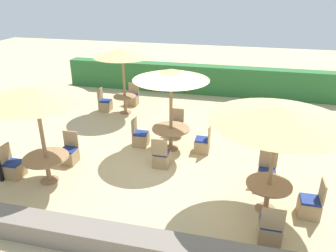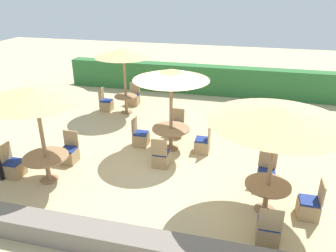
# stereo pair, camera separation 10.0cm
# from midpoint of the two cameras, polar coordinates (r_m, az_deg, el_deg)

# --- Properties ---
(ground_plane) EXTENTS (40.00, 40.00, 0.00)m
(ground_plane) POSITION_cam_midpoint_polar(r_m,az_deg,el_deg) (9.83, -0.56, -6.18)
(ground_plane) COLOR #C6B284
(hedge_row) EXTENTS (13.00, 0.70, 1.34)m
(hedge_row) POSITION_cam_midpoint_polar(r_m,az_deg,el_deg) (15.83, 5.76, 8.10)
(hedge_row) COLOR #2D6B33
(hedge_row) RESTS_ON ground_plane
(stone_border) EXTENTS (10.00, 0.56, 0.47)m
(stone_border) POSITION_cam_midpoint_polar(r_m,az_deg,el_deg) (6.90, -8.67, -19.18)
(stone_border) COLOR slate
(stone_border) RESTS_ON ground_plane
(parasol_back_left) EXTENTS (2.22, 2.22, 2.61)m
(parasol_back_left) POSITION_cam_midpoint_polar(r_m,az_deg,el_deg) (12.88, -7.54, 12.50)
(parasol_back_left) COLOR #93704C
(parasol_back_left) RESTS_ON ground_plane
(round_table_back_left) EXTENTS (0.91, 0.91, 0.72)m
(round_table_back_left) POSITION_cam_midpoint_polar(r_m,az_deg,el_deg) (13.37, -7.11, 4.48)
(round_table_back_left) COLOR #93704C
(round_table_back_left) RESTS_ON ground_plane
(patio_chair_back_left_west) EXTENTS (0.46, 0.46, 0.93)m
(patio_chair_back_left_west) POSITION_cam_midpoint_polar(r_m,az_deg,el_deg) (13.85, -10.51, 3.75)
(patio_chair_back_left_west) COLOR tan
(patio_chair_back_left_west) RESTS_ON ground_plane
(patio_chair_back_left_north) EXTENTS (0.46, 0.46, 0.93)m
(patio_chair_back_left_north) POSITION_cam_midpoint_polar(r_m,az_deg,el_deg) (14.33, -5.79, 4.72)
(patio_chair_back_left_north) COLOR tan
(patio_chair_back_left_north) RESTS_ON ground_plane
(parasol_front_right) EXTENTS (2.96, 2.96, 2.59)m
(parasol_front_right) POSITION_cam_midpoint_polar(r_m,az_deg,el_deg) (7.10, 19.02, 1.91)
(parasol_front_right) COLOR #93704C
(parasol_front_right) RESTS_ON ground_plane
(round_table_front_right) EXTENTS (1.03, 1.03, 0.71)m
(round_table_front_right) POSITION_cam_midpoint_polar(r_m,az_deg,el_deg) (7.95, 17.23, -10.64)
(round_table_front_right) COLOR #93704C
(round_table_front_right) RESTS_ON ground_plane
(patio_chair_front_right_north) EXTENTS (0.46, 0.46, 0.93)m
(patio_chair_front_right_north) POSITION_cam_midpoint_polar(r_m,az_deg,el_deg) (8.98, 17.02, -8.55)
(patio_chair_front_right_north) COLOR tan
(patio_chair_front_right_north) RESTS_ON ground_plane
(patio_chair_front_right_south) EXTENTS (0.46, 0.46, 0.93)m
(patio_chair_front_right_south) POSITION_cam_midpoint_polar(r_m,az_deg,el_deg) (7.30, 17.40, -17.01)
(patio_chair_front_right_south) COLOR tan
(patio_chair_front_right_south) RESTS_ON ground_plane
(patio_chair_front_right_east) EXTENTS (0.46, 0.46, 0.93)m
(patio_chair_front_right_east) POSITION_cam_midpoint_polar(r_m,az_deg,el_deg) (8.26, 23.70, -12.76)
(patio_chair_front_right_east) COLOR tan
(patio_chair_front_right_east) RESTS_ON ground_plane
(parasol_front_left) EXTENTS (2.58, 2.58, 2.62)m
(parasol_front_left) POSITION_cam_midpoint_polar(r_m,az_deg,el_deg) (8.52, -21.87, 5.24)
(parasol_front_left) COLOR #93704C
(parasol_front_left) RESTS_ON ground_plane
(round_table_front_left) EXTENTS (1.18, 1.18, 0.73)m
(round_table_front_left) POSITION_cam_midpoint_polar(r_m,az_deg,el_deg) (9.23, -20.13, -5.72)
(round_table_front_left) COLOR #93704C
(round_table_front_left) RESTS_ON ground_plane
(patio_chair_front_left_west) EXTENTS (0.46, 0.46, 0.93)m
(patio_chair_front_left_west) POSITION_cam_midpoint_polar(r_m,az_deg,el_deg) (9.95, -25.01, -6.51)
(patio_chair_front_left_west) COLOR tan
(patio_chair_front_left_west) RESTS_ON ground_plane
(patio_chair_front_left_north) EXTENTS (0.46, 0.46, 0.93)m
(patio_chair_front_left_north) POSITION_cam_midpoint_polar(r_m,az_deg,el_deg) (10.10, -16.55, -4.67)
(patio_chair_front_left_north) COLOR tan
(patio_chair_front_left_north) RESTS_ON ground_plane
(parasol_center) EXTENTS (2.28, 2.28, 2.60)m
(parasol_center) POSITION_cam_midpoint_polar(r_m,az_deg,el_deg) (9.67, 0.86, 8.91)
(parasol_center) COLOR #93704C
(parasol_center) RESTS_ON ground_plane
(round_table_center) EXTENTS (1.18, 1.18, 0.72)m
(round_table_center) POSITION_cam_midpoint_polar(r_m,az_deg,el_deg) (10.30, 0.80, -1.05)
(round_table_center) COLOR #93704C
(round_table_center) RESTS_ON ground_plane
(patio_chair_center_east) EXTENTS (0.46, 0.46, 0.93)m
(patio_chair_center_east) POSITION_cam_midpoint_polar(r_m,az_deg,el_deg) (10.30, 6.35, -3.18)
(patio_chair_center_east) COLOR tan
(patio_chair_center_east) RESTS_ON ground_plane
(patio_chair_center_west) EXTENTS (0.46, 0.46, 0.93)m
(patio_chair_center_west) POSITION_cam_midpoint_polar(r_m,az_deg,el_deg) (10.70, -4.55, -2.03)
(patio_chair_center_west) COLOR tan
(patio_chair_center_west) RESTS_ON ground_plane
(patio_chair_center_north) EXTENTS (0.46, 0.46, 0.93)m
(patio_chair_center_north) POSITION_cam_midpoint_polar(r_m,az_deg,el_deg) (11.34, 1.74, -0.42)
(patio_chair_center_north) COLOR tan
(patio_chair_center_north) RESTS_ON ground_plane
(patio_chair_center_south) EXTENTS (0.46, 0.46, 0.93)m
(patio_chair_center_south) POSITION_cam_midpoint_polar(r_m,az_deg,el_deg) (9.48, -0.93, -5.55)
(patio_chair_center_south) COLOR tan
(patio_chair_center_south) RESTS_ON ground_plane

